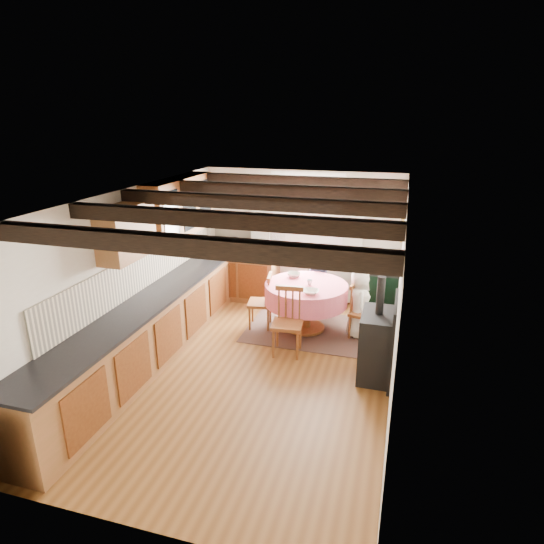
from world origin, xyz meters
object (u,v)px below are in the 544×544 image
(dining_table, at_px, (306,307))
(cup, at_px, (310,282))
(chair_right, at_px, (362,311))
(cast_iron_stove, at_px, (378,328))
(chair_left, at_px, (260,301))
(child_right, at_px, (359,303))
(aga_range, at_px, (378,290))
(child_far, at_px, (318,283))
(chair_near, at_px, (287,322))

(dining_table, height_order, cup, cup)
(cup, bearing_deg, dining_table, 168.52)
(cup, bearing_deg, chair_right, 0.66)
(cast_iron_stove, bearing_deg, dining_table, 137.01)
(chair_left, bearing_deg, child_right, 85.15)
(chair_left, relative_size, chair_right, 1.03)
(aga_range, bearing_deg, child_far, -173.38)
(chair_near, height_order, child_right, child_right)
(chair_right, height_order, child_right, child_right)
(dining_table, distance_m, chair_left, 0.75)
(cup, bearing_deg, chair_left, -174.25)
(cast_iron_stove, distance_m, cup, 1.58)
(chair_near, relative_size, chair_left, 1.09)
(chair_near, relative_size, child_far, 0.93)
(child_far, xyz_separation_m, child_right, (0.77, -0.74, 0.02))
(chair_near, distance_m, aga_range, 2.09)
(dining_table, bearing_deg, cup, -11.48)
(chair_right, distance_m, child_right, 0.14)
(chair_near, height_order, chair_right, chair_near)
(chair_near, bearing_deg, chair_right, 34.67)
(chair_right, bearing_deg, child_right, 66.80)
(dining_table, distance_m, child_far, 0.79)
(dining_table, xyz_separation_m, child_right, (0.83, 0.04, 0.16))
(chair_near, xyz_separation_m, aga_range, (1.17, 1.73, -0.03))
(dining_table, bearing_deg, chair_left, -172.99)
(chair_right, relative_size, child_far, 0.82)
(chair_right, xyz_separation_m, cup, (-0.84, -0.01, 0.39))
(cast_iron_stove, relative_size, child_right, 1.27)
(child_right, bearing_deg, child_far, 33.26)
(chair_left, distance_m, child_right, 1.58)
(child_far, distance_m, cup, 0.84)
(cast_iron_stove, bearing_deg, cup, 135.96)
(chair_right, xyz_separation_m, aga_range, (0.18, 0.90, 0.03))
(chair_near, bearing_deg, child_right, 38.04)
(chair_right, bearing_deg, chair_near, 140.13)
(chair_near, distance_m, child_far, 1.62)
(chair_left, xyz_separation_m, cup, (0.79, 0.08, 0.37))
(dining_table, xyz_separation_m, chair_near, (-0.09, -0.84, 0.10))
(chair_right, distance_m, cast_iron_stove, 1.17)
(cast_iron_stove, bearing_deg, child_far, 120.92)
(cup, bearing_deg, child_far, 89.80)
(dining_table, xyz_separation_m, chair_left, (-0.74, -0.09, 0.06))
(chair_left, relative_size, cast_iron_stove, 0.65)
(dining_table, height_order, cast_iron_stove, cast_iron_stove)
(dining_table, xyz_separation_m, aga_range, (1.07, 0.90, 0.07))
(chair_right, bearing_deg, dining_table, 99.92)
(aga_range, distance_m, child_far, 1.03)
(dining_table, height_order, child_right, child_right)
(cup, bearing_deg, cast_iron_stove, -44.04)
(aga_range, xyz_separation_m, cast_iron_stove, (0.11, -2.00, 0.24))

